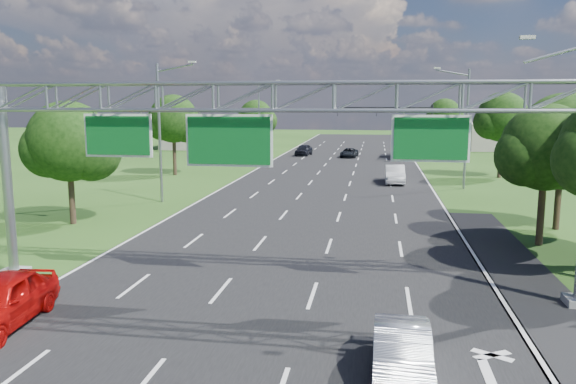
% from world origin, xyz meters
% --- Properties ---
extents(ground, '(220.00, 220.00, 0.00)m').
position_xyz_m(ground, '(0.00, 30.00, 0.00)').
color(ground, '#214314').
rests_on(ground, ground).
extents(road, '(18.00, 180.00, 0.02)m').
position_xyz_m(road, '(0.00, 30.00, 0.00)').
color(road, black).
rests_on(road, ground).
extents(road_flare, '(3.00, 30.00, 0.02)m').
position_xyz_m(road_flare, '(10.20, 14.00, 0.00)').
color(road_flare, black).
rests_on(road_flare, ground).
extents(sign_gantry, '(23.50, 1.00, 9.56)m').
position_xyz_m(sign_gantry, '(0.33, 12.00, 6.89)').
color(sign_gantry, gray).
rests_on(sign_gantry, ground).
extents(traffic_signal, '(12.21, 0.24, 7.00)m').
position_xyz_m(traffic_signal, '(7.48, 65.00, 5.17)').
color(traffic_signal, black).
rests_on(traffic_signal, ground).
extents(streetlight_l_near, '(2.97, 0.22, 10.16)m').
position_xyz_m(streetlight_l_near, '(-11.30, 30.00, 5.58)').
color(streetlight_l_near, gray).
rests_on(streetlight_l_near, ground).
extents(streetlight_l_far, '(2.97, 0.22, 10.16)m').
position_xyz_m(streetlight_l_far, '(-11.30, 65.00, 5.58)').
color(streetlight_l_far, gray).
rests_on(streetlight_l_far, ground).
extents(streetlight_r_mid, '(2.97, 0.22, 10.16)m').
position_xyz_m(streetlight_r_mid, '(11.30, 40.00, 5.58)').
color(streetlight_r_mid, gray).
rests_on(streetlight_r_mid, ground).
extents(tree_verge_la, '(5.76, 4.80, 7.40)m').
position_xyz_m(tree_verge_la, '(-13.92, 22.04, 4.76)').
color(tree_verge_la, '#2D2116').
rests_on(tree_verge_la, ground).
extents(tree_verge_lb, '(5.76, 4.80, 8.06)m').
position_xyz_m(tree_verge_lb, '(-15.92, 45.04, 5.41)').
color(tree_verge_lb, '#2D2116').
rests_on(tree_verge_lb, ground).
extents(tree_verge_lc, '(5.76, 4.80, 7.62)m').
position_xyz_m(tree_verge_lc, '(-12.92, 70.04, 4.98)').
color(tree_verge_lc, '#2D2116').
rests_on(tree_verge_lc, ground).
extents(tree_verge_rd, '(5.76, 4.80, 8.28)m').
position_xyz_m(tree_verge_rd, '(16.08, 48.04, 5.63)').
color(tree_verge_rd, '#2D2116').
rests_on(tree_verge_rd, ground).
extents(tree_verge_re, '(5.76, 4.80, 7.84)m').
position_xyz_m(tree_verge_re, '(14.08, 78.04, 5.20)').
color(tree_verge_re, '#2D2116').
rests_on(tree_verge_re, ground).
extents(building_left, '(14.00, 10.00, 5.00)m').
position_xyz_m(building_left, '(-22.00, 78.00, 2.50)').
color(building_left, '#A19687').
rests_on(building_left, ground).
extents(building_right, '(12.00, 9.00, 4.00)m').
position_xyz_m(building_right, '(24.00, 82.00, 2.00)').
color(building_right, '#A19687').
rests_on(building_right, ground).
extents(silver_sedan, '(1.55, 4.33, 1.42)m').
position_xyz_m(silver_sedan, '(4.87, 5.34, 0.71)').
color(silver_sedan, '#B6BBC3').
rests_on(silver_sedan, ground).
extents(car_queue_b, '(2.38, 4.54, 1.22)m').
position_xyz_m(car_queue_b, '(0.53, 66.16, 0.61)').
color(car_queue_b, black).
rests_on(car_queue_b, ground).
extents(car_queue_c, '(2.26, 4.64, 1.53)m').
position_xyz_m(car_queue_c, '(-5.82, 67.88, 0.76)').
color(car_queue_c, black).
rests_on(car_queue_c, ground).
extents(car_queue_d, '(1.74, 4.92, 1.62)m').
position_xyz_m(car_queue_d, '(5.81, 42.65, 0.81)').
color(car_queue_d, '#BBBBBB').
rests_on(car_queue_d, ground).
extents(box_truck, '(2.72, 8.16, 3.04)m').
position_xyz_m(box_truck, '(8.00, 66.70, 1.46)').
color(box_truck, white).
rests_on(box_truck, ground).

